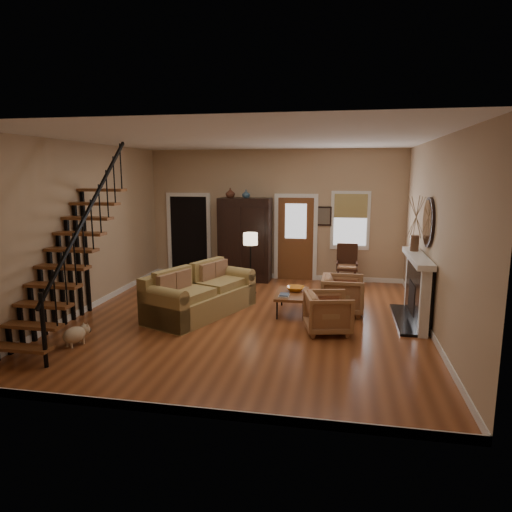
% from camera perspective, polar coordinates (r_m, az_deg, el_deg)
% --- Properties ---
extents(room, '(7.00, 7.33, 3.30)m').
position_cam_1_polar(room, '(10.09, -1.44, 3.46)').
color(room, brown).
rests_on(room, ground).
extents(staircase, '(0.94, 2.80, 3.20)m').
position_cam_1_polar(staircase, '(8.16, -22.68, 1.66)').
color(staircase, brown).
rests_on(staircase, ground).
extents(fireplace, '(0.33, 1.95, 2.30)m').
position_cam_1_polar(fireplace, '(8.88, 19.74, -3.16)').
color(fireplace, black).
rests_on(fireplace, ground).
extents(armoire, '(1.30, 0.60, 2.10)m').
position_cam_1_polar(armoire, '(11.56, -1.37, 2.07)').
color(armoire, black).
rests_on(armoire, ground).
extents(vase_a, '(0.24, 0.24, 0.25)m').
position_cam_1_polar(vase_a, '(11.43, -3.24, 7.88)').
color(vase_a, '#4C2619').
rests_on(vase_a, armoire).
extents(vase_b, '(0.20, 0.20, 0.21)m').
position_cam_1_polar(vase_b, '(11.34, -1.25, 7.77)').
color(vase_b, '#334C60').
rests_on(vase_b, armoire).
extents(sofa, '(1.82, 2.55, 0.87)m').
position_cam_1_polar(sofa, '(8.93, -6.86, -4.53)').
color(sofa, '#9A7E46').
rests_on(sofa, ground).
extents(coffee_table, '(0.65, 1.08, 0.41)m').
position_cam_1_polar(coffee_table, '(9.04, 4.52, -5.84)').
color(coffee_table, brown).
rests_on(coffee_table, ground).
extents(bowl, '(0.36, 0.36, 0.09)m').
position_cam_1_polar(bowl, '(9.11, 4.96, -4.10)').
color(bowl, orange).
rests_on(bowl, coffee_table).
extents(books, '(0.19, 0.26, 0.05)m').
position_cam_1_polar(books, '(8.70, 3.54, -4.91)').
color(books, beige).
rests_on(books, coffee_table).
extents(armchair_left, '(0.91, 0.90, 0.70)m').
position_cam_1_polar(armchair_left, '(8.00, 9.00, -7.02)').
color(armchair_left, brown).
rests_on(armchair_left, ground).
extents(armchair_right, '(0.83, 0.81, 0.75)m').
position_cam_1_polar(armchair_right, '(9.09, 10.79, -4.78)').
color(armchair_right, brown).
rests_on(armchair_right, ground).
extents(floor_lamp, '(0.39, 0.39, 1.40)m').
position_cam_1_polar(floor_lamp, '(10.25, -0.70, -0.98)').
color(floor_lamp, black).
rests_on(floor_lamp, ground).
extents(side_chair, '(0.54, 0.54, 1.02)m').
position_cam_1_polar(side_chair, '(11.21, 11.28, -1.20)').
color(side_chair, '#361B11').
rests_on(side_chair, ground).
extents(dog, '(0.40, 0.50, 0.32)m').
position_cam_1_polar(dog, '(7.92, -21.75, -9.28)').
color(dog, beige).
rests_on(dog, ground).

